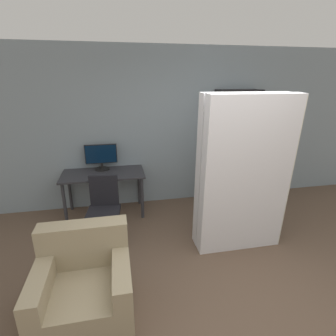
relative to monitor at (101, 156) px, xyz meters
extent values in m
plane|color=brown|center=(1.23, -2.57, -0.96)|extent=(16.00, 16.00, 0.00)
cube|color=gray|center=(1.23, 0.17, 0.39)|extent=(8.00, 0.06, 2.70)
cube|color=#2D2D33|center=(0.02, -0.19, -0.25)|extent=(1.31, 0.65, 0.03)
cylinder|color=#2D2D33|center=(-0.57, -0.45, -0.61)|extent=(0.05, 0.05, 0.70)
cylinder|color=#2D2D33|center=(0.61, -0.45, -0.61)|extent=(0.05, 0.05, 0.70)
cylinder|color=#2D2D33|center=(-0.57, 0.08, -0.61)|extent=(0.05, 0.05, 0.70)
cylinder|color=#2D2D33|center=(0.61, 0.08, -0.61)|extent=(0.05, 0.05, 0.70)
cylinder|color=black|center=(0.00, 0.00, -0.22)|extent=(0.24, 0.24, 0.02)
cylinder|color=black|center=(0.00, 0.00, -0.16)|extent=(0.04, 0.04, 0.10)
cube|color=black|center=(0.00, 0.00, 0.04)|extent=(0.52, 0.02, 0.32)
cube|color=#0A1E38|center=(0.00, 0.00, 0.04)|extent=(0.49, 0.03, 0.30)
cylinder|color=#4C4C51|center=(0.02, -1.00, -0.94)|extent=(0.52, 0.52, 0.03)
cylinder|color=#4C4C51|center=(0.02, -1.00, -0.74)|extent=(0.05, 0.05, 0.37)
cube|color=black|center=(0.02, -1.00, -0.53)|extent=(0.49, 0.49, 0.05)
cube|color=black|center=(0.05, -0.80, -0.28)|extent=(0.40, 0.08, 0.45)
cube|color=black|center=(1.98, -0.02, 0.04)|extent=(0.02, 0.32, 2.00)
cube|color=black|center=(2.73, -0.02, 0.04)|extent=(0.02, 0.32, 2.00)
cube|color=black|center=(2.36, 0.13, 0.04)|extent=(0.76, 0.02, 2.00)
cube|color=black|center=(2.36, -0.02, -0.95)|extent=(0.73, 0.28, 0.02)
cube|color=black|center=(2.36, -0.02, -0.55)|extent=(0.73, 0.28, 0.02)
cube|color=black|center=(2.36, -0.02, -0.15)|extent=(0.73, 0.28, 0.02)
cube|color=black|center=(2.36, -0.02, 0.24)|extent=(0.73, 0.28, 0.02)
cube|color=black|center=(2.36, -0.02, 0.64)|extent=(0.73, 0.28, 0.02)
cube|color=black|center=(2.36, -0.02, 1.04)|extent=(0.73, 0.28, 0.02)
cube|color=orange|center=(2.02, -0.04, -0.81)|extent=(0.03, 0.17, 0.27)
cube|color=silver|center=(2.05, -0.06, -0.81)|extent=(0.02, 0.18, 0.27)
cube|color=#1E4C9E|center=(2.08, -0.07, -0.79)|extent=(0.03, 0.18, 0.31)
cube|color=red|center=(2.11, 0.00, -0.81)|extent=(0.02, 0.22, 0.27)
cube|color=brown|center=(2.14, -0.04, -0.82)|extent=(0.03, 0.20, 0.24)
cube|color=brown|center=(2.18, -0.02, -0.82)|extent=(0.03, 0.20, 0.25)
cube|color=red|center=(2.22, 0.01, -0.82)|extent=(0.03, 0.17, 0.24)
cube|color=silver|center=(2.02, -0.04, -0.42)|extent=(0.03, 0.19, 0.25)
cube|color=#232328|center=(2.06, -0.04, -0.41)|extent=(0.04, 0.22, 0.27)
cube|color=#232328|center=(2.10, -0.01, -0.40)|extent=(0.03, 0.20, 0.28)
cube|color=teal|center=(2.13, -0.01, -0.42)|extent=(0.02, 0.19, 0.24)
cube|color=gold|center=(2.15, -0.05, -0.41)|extent=(0.02, 0.20, 0.27)
cube|color=#1E4C9E|center=(2.01, -0.03, -0.01)|extent=(0.02, 0.18, 0.28)
cube|color=orange|center=(2.04, -0.05, -0.02)|extent=(0.02, 0.16, 0.24)
cube|color=brown|center=(2.07, -0.01, 0.02)|extent=(0.03, 0.19, 0.34)
cube|color=#1E4C9E|center=(2.11, 0.02, -0.01)|extent=(0.03, 0.18, 0.27)
cube|color=#1E4C9E|center=(2.15, 0.01, 0.02)|extent=(0.02, 0.21, 0.33)
cube|color=#7A2D84|center=(2.18, -0.01, -0.03)|extent=(0.03, 0.20, 0.23)
cube|color=#232328|center=(2.22, -0.01, 0.03)|extent=(0.03, 0.21, 0.34)
cube|color=brown|center=(2.26, -0.02, -0.03)|extent=(0.02, 0.17, 0.23)
cube|color=orange|center=(2.02, -0.04, 0.42)|extent=(0.03, 0.24, 0.33)
cube|color=#287A38|center=(2.06, -0.04, 0.39)|extent=(0.04, 0.21, 0.28)
cube|color=brown|center=(2.09, 0.00, 0.37)|extent=(0.03, 0.23, 0.25)
cube|color=red|center=(2.12, -0.02, 0.40)|extent=(0.02, 0.18, 0.30)
cube|color=silver|center=(2.16, 0.01, 0.37)|extent=(0.03, 0.21, 0.25)
cube|color=#232328|center=(2.02, -0.05, 0.79)|extent=(0.03, 0.18, 0.29)
cube|color=#1E4C9E|center=(2.06, -0.02, 0.81)|extent=(0.02, 0.23, 0.33)
cube|color=red|center=(2.08, -0.06, 0.78)|extent=(0.02, 0.20, 0.27)
cube|color=#287A38|center=(2.11, -0.04, 0.77)|extent=(0.02, 0.19, 0.25)
cube|color=silver|center=(1.80, -1.54, 0.06)|extent=(1.13, 0.28, 2.03)
cube|color=beige|center=(2.36, -1.54, 0.06)|extent=(0.01, 0.28, 1.99)
cube|color=silver|center=(1.80, -1.34, 0.06)|extent=(1.13, 0.26, 2.03)
cube|color=beige|center=(2.36, -1.34, 0.06)|extent=(0.01, 0.26, 1.99)
cube|color=gray|center=(-0.11, -2.27, -0.76)|extent=(0.85, 0.80, 0.40)
cube|color=gray|center=(-0.11, -1.97, -0.33)|extent=(0.85, 0.20, 0.45)
cube|color=gray|center=(-0.46, -2.27, -0.46)|extent=(0.16, 0.80, 0.20)
cube|color=gray|center=(0.23, -2.27, -0.46)|extent=(0.16, 0.80, 0.20)
camera|label=1|loc=(0.26, -4.30, 1.21)|focal=28.00mm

